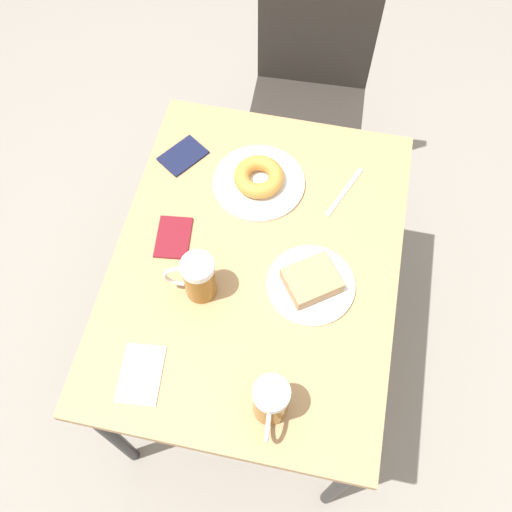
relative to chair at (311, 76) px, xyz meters
The scene contains 11 objects.
ground_plane 1.00m from the chair, 91.65° to the right, with size 8.00×8.00×0.00m, color gray.
table 0.83m from the chair, 91.65° to the right, with size 0.74×0.98×0.72m.
chair is the anchor object (origin of this frame).
plate_with_cake 0.89m from the chair, 81.68° to the right, with size 0.22×0.22×0.05m.
plate_with_donut 0.61m from the chair, 96.37° to the right, with size 0.26×0.26×0.05m.
beer_mug_left 1.22m from the chair, 85.86° to the right, with size 0.08×0.13×0.14m.
beer_mug_center 0.97m from the chair, 98.72° to the right, with size 0.13×0.08×0.14m.
napkin_folded 1.21m from the chair, 100.82° to the right, with size 0.11×0.15×0.00m.
fork 0.61m from the chair, 73.08° to the right, with size 0.08×0.18×0.00m.
passport_near_edge 0.86m from the chair, 107.32° to the right, with size 0.10×0.14×0.01m.
passport_far_edge 0.63m from the chair, 118.93° to the right, with size 0.14×0.15×0.01m.
Camera 1 is at (0.14, -0.67, 2.03)m, focal length 40.00 mm.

